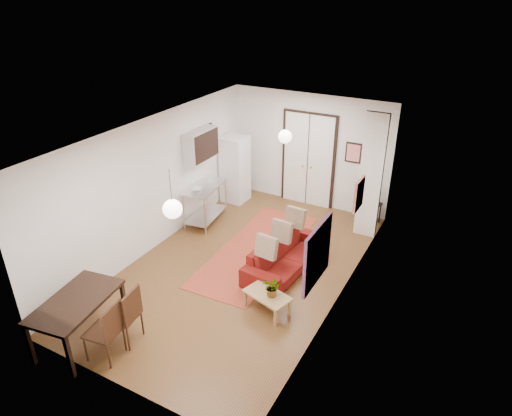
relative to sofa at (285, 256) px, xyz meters
The scene contains 27 objects.
floor 0.96m from the sofa, 155.38° to the right, with size 7.00×7.00×0.00m, color brown.
ceiling 2.75m from the sofa, 155.38° to the right, with size 4.20×7.00×0.02m, color white.
wall_back 3.42m from the sofa, 104.90° to the left, with size 4.20×0.02×2.90m, color silver.
wall_front 4.13m from the sofa, 102.07° to the right, with size 4.20×0.02×2.90m, color silver.
wall_left 3.17m from the sofa, behind, with size 0.02×7.00×2.90m, color silver.
wall_right 1.75m from the sofa, 16.67° to the right, with size 0.02×7.00×2.90m, color silver.
double_doors 3.31m from the sofa, 105.10° to the left, with size 1.44×0.06×2.50m, color white.
stub_partition 2.65m from the sofa, 64.82° to the left, with size 0.50×0.10×2.90m, color silver.
wall_cabinet 3.37m from the sofa, 157.84° to the left, with size 0.35×1.00×0.70m, color silver.
painting_popart 2.45m from the sofa, 52.63° to the right, with size 0.05×1.00×1.00m, color red.
painting_abstract 1.99m from the sofa, 18.63° to the left, with size 0.05×0.50×0.60m, color beige.
poster_back 3.36m from the sofa, 84.08° to the left, with size 0.40×0.03×0.50m, color red.
print_left 3.70m from the sofa, 150.81° to the left, with size 0.03×0.44×0.54m, color #A47444.
pendant_back 2.66m from the sofa, 117.13° to the left, with size 0.30×0.30×0.80m.
pendant_front 3.18m from the sofa, 109.22° to the right, with size 0.30×0.30×0.80m.
kilim_rug 0.99m from the sofa, 155.85° to the left, with size 1.45×3.88×0.01m, color #B6462D.
sofa is the anchor object (origin of this frame).
coffee_table 1.38m from the sofa, 78.58° to the right, with size 0.92×0.67×0.37m.
potted_plant 1.42m from the sofa, 74.58° to the right, with size 0.32×0.28×0.36m, color #327033.
kitchen_counter 2.76m from the sofa, 159.97° to the left, with size 0.80×1.33×0.96m.
bowl 2.74m from the sofa, 166.05° to the left, with size 0.23×0.23×0.06m, color beige.
soap_bottle 2.94m from the sofa, 155.23° to the left, with size 0.09×0.09×0.20m, color teal.
fridge 3.54m from the sofa, 137.56° to the left, with size 0.62×0.62×1.76m, color white.
dining_table 4.05m from the sofa, 120.84° to the right, with size 1.05×1.59×0.82m.
dining_chair_near 3.35m from the sofa, 115.98° to the right, with size 0.55×0.72×1.02m.
dining_chair_far 3.74m from the sofa, 113.14° to the right, with size 0.55×0.72×1.02m.
black_side_chair 3.03m from the sofa, 72.22° to the left, with size 0.58×0.59×1.03m.
Camera 1 is at (4.01, -6.79, 5.36)m, focal length 32.00 mm.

